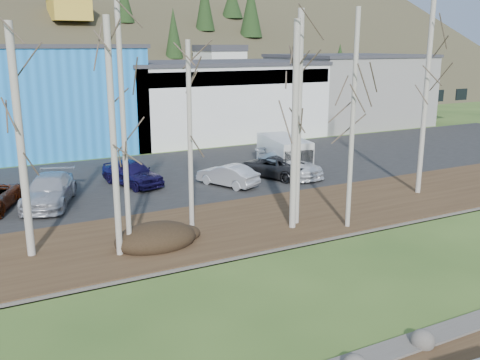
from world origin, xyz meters
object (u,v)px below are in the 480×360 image
car_4 (132,173)px  car_7 (289,164)px  car_5 (228,175)px  car_6 (273,166)px  car_3 (49,190)px  van_white (285,154)px

car_4 → car_7: (9.59, -2.25, -0.01)m
car_5 → car_4: bearing=-52.5°
car_6 → car_3: bearing=-23.7°
car_6 → car_4: bearing=-36.5°
car_4 → car_6: car_4 is taller
car_4 → car_3: bearing=-176.8°
car_3 → van_white: bearing=24.0°
car_6 → car_7: size_ratio=0.93×
van_white → car_6: bearing=-135.8°
car_4 → van_white: van_white is taller
car_3 → car_6: bearing=19.9°
car_3 → car_4: 5.34m
car_5 → van_white: size_ratio=0.75×
car_5 → van_white: bearing=175.7°
car_3 → car_4: car_3 is taller
car_6 → van_white: bearing=-169.0°
car_3 → car_5: car_3 is taller
car_5 → car_6: car_6 is taller
car_6 → car_7: car_7 is taller
car_6 → car_7: (1.08, -0.25, 0.08)m
car_4 → car_5: (4.94, -2.72, -0.12)m
car_4 → car_6: (8.51, -1.99, -0.10)m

